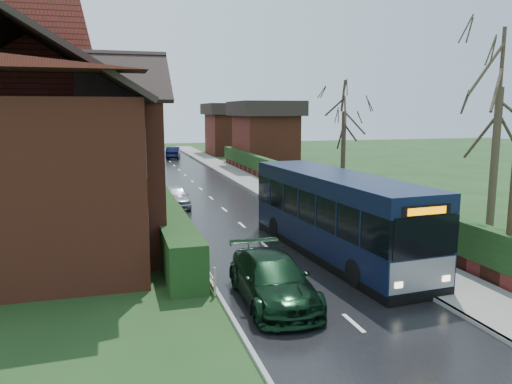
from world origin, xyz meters
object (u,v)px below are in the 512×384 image
object	(u,v)px
brick_house	(42,141)
car_silver	(175,196)
bus	(336,216)
car_green	(273,279)
bus_stop_sign	(328,187)

from	to	relation	value
brick_house	car_silver	bearing A→B (deg)	48.08
car_silver	bus	bearing A→B (deg)	-67.95
brick_house	bus	size ratio (longest dim) A/B	1.36
brick_house	car_green	bearing A→B (deg)	-50.64
car_silver	bus_stop_sign	distance (m)	9.64
brick_house	bus_stop_sign	distance (m)	12.97
bus	car_green	size ratio (longest dim) A/B	2.24
car_green	bus	bearing A→B (deg)	47.14
bus	bus_stop_sign	bearing A→B (deg)	65.15
brick_house	bus	distance (m)	12.27
bus	car_silver	size ratio (longest dim) A/B	2.88
car_silver	car_green	xyz separation A→B (m)	(0.98, -15.55, 0.06)
car_green	bus_stop_sign	bearing A→B (deg)	58.55
bus	bus_stop_sign	world-z (taller)	bus
brick_house	car_green	xyz separation A→B (m)	(7.13, -8.70, -3.68)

